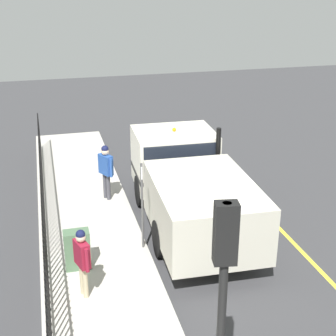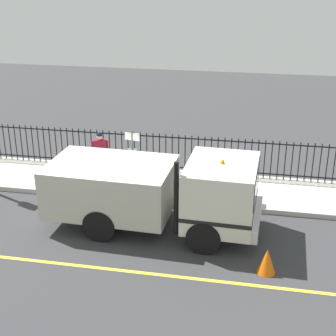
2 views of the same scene
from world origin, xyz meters
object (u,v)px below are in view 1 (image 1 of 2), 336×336
object	(u,v)px
worker_standing	(106,167)
traffic_light_near	(223,283)
traffic_cone	(211,167)
utility_cabinet	(77,250)
work_truck	(187,181)
pedestrian_distant	(82,256)
street_sign	(142,196)

from	to	relation	value
worker_standing	traffic_light_near	size ratio (longest dim) A/B	0.44
worker_standing	traffic_cone	bearing A→B (deg)	80.29
traffic_light_near	utility_cabinet	xyz separation A→B (m)	(1.61, -5.27, -2.36)
work_truck	pedestrian_distant	size ratio (longest dim) A/B	3.92
work_truck	pedestrian_distant	xyz separation A→B (m)	(3.24, 3.02, -0.13)
traffic_cone	street_sign	bearing A→B (deg)	52.42
worker_standing	traffic_cone	xyz separation A→B (m)	(-3.87, -1.24, -0.90)
work_truck	worker_standing	bearing A→B (deg)	141.04
pedestrian_distant	work_truck	bearing A→B (deg)	-64.92
utility_cabinet	street_sign	xyz separation A→B (m)	(-1.70, -0.52, 0.96)
street_sign	traffic_cone	bearing A→B (deg)	-127.58
work_truck	utility_cabinet	bearing A→B (deg)	-148.14
worker_standing	traffic_cone	world-z (taller)	worker_standing
utility_cabinet	street_sign	distance (m)	2.02
work_truck	utility_cabinet	distance (m)	3.83
utility_cabinet	worker_standing	bearing A→B (deg)	-108.21
work_truck	utility_cabinet	size ratio (longest dim) A/B	6.55
worker_standing	traffic_cone	size ratio (longest dim) A/B	2.57
traffic_light_near	utility_cabinet	distance (m)	6.00
work_truck	traffic_light_near	distance (m)	7.54
traffic_light_near	traffic_cone	bearing A→B (deg)	80.78
pedestrian_distant	street_sign	bearing A→B (deg)	-62.75
work_truck	utility_cabinet	world-z (taller)	work_truck
work_truck	pedestrian_distant	bearing A→B (deg)	-134.88
worker_standing	pedestrian_distant	xyz separation A→B (m)	(1.17, 4.82, -0.08)
traffic_cone	work_truck	bearing A→B (deg)	59.36
worker_standing	utility_cabinet	size ratio (longest dim) A/B	1.81
pedestrian_distant	traffic_cone	world-z (taller)	pedestrian_distant
worker_standing	traffic_light_near	bearing A→B (deg)	-24.92
worker_standing	traffic_light_near	distance (m)	9.13
pedestrian_distant	traffic_cone	bearing A→B (deg)	-57.67
worker_standing	traffic_light_near	xyz separation A→B (m)	(-0.40, 8.95, 1.77)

